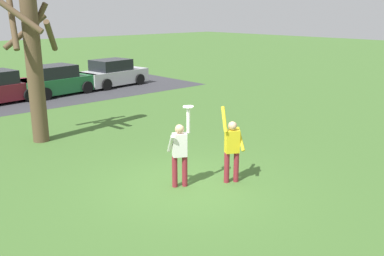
% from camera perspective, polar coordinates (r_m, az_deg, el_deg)
% --- Properties ---
extents(ground_plane, '(120.00, 120.00, 0.00)m').
position_cam_1_polar(ground_plane, '(11.19, -0.48, -7.62)').
color(ground_plane, '#426B2D').
extents(person_catcher, '(0.58, 0.52, 2.08)m').
position_cam_1_polar(person_catcher, '(10.78, -1.67, -2.97)').
color(person_catcher, maroon).
rests_on(person_catcher, ground_plane).
extents(person_defender, '(0.65, 0.61, 2.04)m').
position_cam_1_polar(person_defender, '(11.11, 5.36, -2.48)').
color(person_defender, maroon).
rests_on(person_defender, ground_plane).
extents(frisbee_disc, '(0.27, 0.27, 0.02)m').
position_cam_1_polar(frisbee_disc, '(10.52, -0.51, 2.86)').
color(frisbee_disc, white).
rests_on(frisbee_disc, person_catcher).
extents(parked_car_green, '(4.29, 2.41, 1.59)m').
position_cam_1_polar(parked_car_green, '(24.11, -17.69, 5.96)').
color(parked_car_green, '#1E6633').
rests_on(parked_car_green, ground_plane).
extents(parked_car_silver, '(4.29, 2.41, 1.59)m').
position_cam_1_polar(parked_car_silver, '(26.21, -10.52, 7.13)').
color(parked_car_silver, '#BCBCC1').
rests_on(parked_car_silver, ground_plane).
extents(parking_strip, '(19.66, 6.40, 0.01)m').
position_cam_1_polar(parking_strip, '(23.76, -21.08, 3.75)').
color(parking_strip, '#38383D').
rests_on(parking_strip, ground_plane).
extents(bare_tree_tall, '(2.03, 1.96, 5.89)m').
position_cam_1_polar(bare_tree_tall, '(15.21, -20.53, 9.61)').
color(bare_tree_tall, brown).
rests_on(bare_tree_tall, ground_plane).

